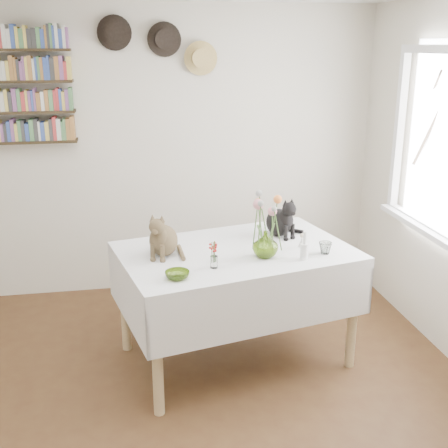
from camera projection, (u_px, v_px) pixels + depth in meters
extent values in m
cube|color=brown|center=(181.00, 447.00, 3.18)|extent=(4.04, 4.54, 0.04)
cube|color=beige|center=(150.00, 153.00, 4.92)|extent=(4.04, 0.04, 2.54)
cube|color=white|center=(441.00, 234.00, 4.00)|extent=(0.06, 1.52, 0.06)
cube|color=white|center=(401.00, 131.00, 4.49)|extent=(0.06, 0.06, 1.20)
cube|color=white|center=(437.00, 235.00, 3.99)|extent=(0.12, 1.50, 0.04)
cube|color=white|center=(236.00, 254.00, 3.82)|extent=(1.73, 1.31, 0.07)
cylinder|color=tan|center=(157.00, 359.00, 3.33)|extent=(0.07, 0.07, 0.76)
cylinder|color=tan|center=(353.00, 317.00, 3.84)|extent=(0.07, 0.07, 0.76)
cylinder|color=tan|center=(125.00, 302.00, 4.06)|extent=(0.07, 0.07, 0.76)
cylinder|color=tan|center=(292.00, 273.00, 4.57)|extent=(0.07, 0.07, 0.76)
imported|color=#8EB236|center=(265.00, 244.00, 3.66)|extent=(0.21, 0.21, 0.18)
imported|color=#8EB236|center=(177.00, 275.00, 3.34)|extent=(0.15, 0.15, 0.05)
imported|color=white|center=(325.00, 248.00, 3.73)|extent=(0.10, 0.10, 0.08)
cylinder|color=white|center=(304.00, 252.00, 3.63)|extent=(0.05, 0.05, 0.10)
cylinder|color=white|center=(305.00, 238.00, 3.60)|extent=(0.02, 0.02, 0.08)
cylinder|color=white|center=(214.00, 262.00, 3.50)|extent=(0.05, 0.05, 0.08)
cone|color=white|center=(302.00, 242.00, 3.86)|extent=(0.05, 0.05, 0.07)
sphere|color=beige|center=(302.00, 236.00, 3.84)|extent=(0.03, 0.03, 0.03)
cylinder|color=#4C7233|center=(261.00, 228.00, 3.63)|extent=(0.01, 0.01, 0.30)
sphere|color=pink|center=(261.00, 205.00, 3.59)|extent=(0.07, 0.07, 0.07)
cylinder|color=#4C7233|center=(272.00, 231.00, 3.62)|extent=(0.01, 0.01, 0.26)
sphere|color=pink|center=(273.00, 212.00, 3.58)|extent=(0.06, 0.06, 0.06)
cylinder|color=#4C7233|center=(274.00, 223.00, 3.66)|extent=(0.01, 0.01, 0.34)
sphere|color=orange|center=(274.00, 198.00, 3.61)|extent=(0.06, 0.06, 0.06)
cylinder|color=#4C7233|center=(255.00, 226.00, 3.65)|extent=(0.01, 0.01, 0.31)
sphere|color=orange|center=(256.00, 203.00, 3.61)|extent=(0.05, 0.05, 0.05)
cylinder|color=#4C7233|center=(264.00, 221.00, 3.66)|extent=(0.01, 0.01, 0.37)
sphere|color=#999E93|center=(265.00, 193.00, 3.61)|extent=(0.04, 0.04, 0.04)
cylinder|color=#4C7233|center=(259.00, 228.00, 3.59)|extent=(0.01, 0.01, 0.33)
sphere|color=#999E93|center=(260.00, 203.00, 3.53)|extent=(0.04, 0.04, 0.04)
cylinder|color=#4C7233|center=(278.00, 230.00, 3.60)|extent=(0.01, 0.01, 0.29)
sphere|color=#999E93|center=(279.00, 208.00, 3.56)|extent=(0.04, 0.04, 0.04)
cube|color=#2F2312|center=(15.00, 142.00, 4.59)|extent=(1.00, 0.16, 0.02)
cube|color=#2F2312|center=(12.00, 112.00, 4.52)|extent=(1.00, 0.16, 0.02)
cube|color=#2F2312|center=(8.00, 82.00, 4.44)|extent=(1.00, 0.16, 0.02)
cube|color=#2F2312|center=(4.00, 50.00, 4.37)|extent=(1.00, 0.16, 0.02)
cylinder|color=black|center=(114.00, 33.00, 4.52)|extent=(0.28, 0.02, 0.28)
cylinder|color=black|center=(114.00, 33.00, 4.48)|extent=(0.16, 0.08, 0.16)
cylinder|color=black|center=(164.00, 39.00, 4.60)|extent=(0.28, 0.02, 0.28)
cylinder|color=black|center=(165.00, 39.00, 4.57)|extent=(0.16, 0.08, 0.16)
cylinder|color=tan|center=(201.00, 58.00, 4.70)|extent=(0.28, 0.02, 0.28)
cylinder|color=tan|center=(201.00, 58.00, 4.66)|extent=(0.16, 0.08, 0.16)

